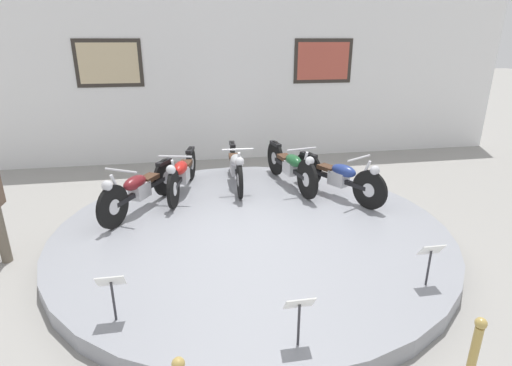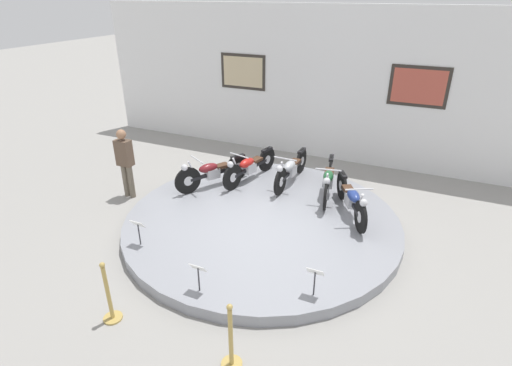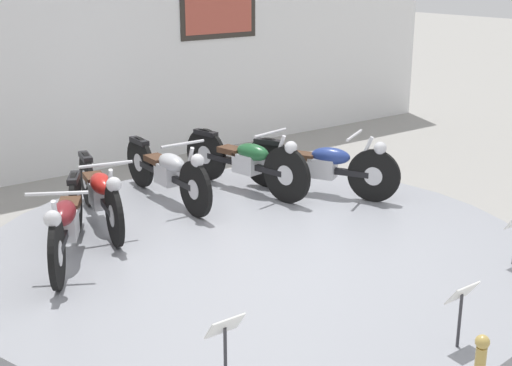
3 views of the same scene
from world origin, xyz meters
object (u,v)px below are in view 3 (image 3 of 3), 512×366
(motorcycle_maroon, at_px, (66,221))
(motorcycle_red, at_px, (100,191))
(motorcycle_green, at_px, (247,160))
(info_placard_front_left, at_px, (225,335))
(motorcycle_blue, at_px, (323,164))
(motorcycle_silver, at_px, (168,170))
(info_placard_front_centre, at_px, (461,301))

(motorcycle_maroon, distance_m, motorcycle_red, 0.92)
(motorcycle_red, height_order, motorcycle_green, motorcycle_green)
(motorcycle_maroon, bearing_deg, info_placard_front_left, -90.33)
(motorcycle_blue, height_order, info_placard_front_left, motorcycle_blue)
(motorcycle_red, height_order, motorcycle_silver, motorcycle_silver)
(motorcycle_green, distance_m, info_placard_front_centre, 4.04)
(motorcycle_maroon, height_order, info_placard_front_left, motorcycle_maroon)
(motorcycle_blue, height_order, info_placard_front_centre, motorcycle_blue)
(motorcycle_green, distance_m, info_placard_front_left, 4.20)
(motorcycle_green, relative_size, info_placard_front_centre, 3.90)
(motorcycle_maroon, xyz_separation_m, motorcycle_blue, (3.25, -0.00, -0.00))
(motorcycle_maroon, xyz_separation_m, motorcycle_red, (0.65, 0.65, -0.00))
(motorcycle_red, distance_m, motorcycle_silver, 1.00)
(info_placard_front_centre, bearing_deg, motorcycle_blue, 63.59)
(motorcycle_silver, bearing_deg, motorcycle_blue, -28.85)
(info_placard_front_centre, bearing_deg, info_placard_front_left, 158.93)
(motorcycle_green, bearing_deg, motorcycle_maroon, -165.88)
(info_placard_front_left, bearing_deg, motorcycle_red, 78.49)
(motorcycle_maroon, bearing_deg, motorcycle_silver, 28.85)
(motorcycle_silver, bearing_deg, motorcycle_maroon, -151.15)
(motorcycle_maroon, xyz_separation_m, motorcycle_silver, (1.62, 0.89, -0.00))
(motorcycle_maroon, distance_m, motorcycle_green, 2.67)
(motorcycle_silver, distance_m, motorcycle_blue, 1.85)
(motorcycle_blue, bearing_deg, motorcycle_green, 135.12)
(motorcycle_blue, bearing_deg, info_placard_front_centre, -116.41)
(info_placard_front_left, bearing_deg, info_placard_front_centre, -21.07)
(info_placard_front_centre, bearing_deg, motorcycle_maroon, 116.42)
(motorcycle_green, bearing_deg, motorcycle_silver, 165.97)
(motorcycle_green, bearing_deg, motorcycle_red, -179.93)
(motorcycle_maroon, relative_size, info_placard_front_centre, 3.40)
(motorcycle_blue, bearing_deg, info_placard_front_left, -141.06)
(motorcycle_maroon, height_order, motorcycle_silver, same)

